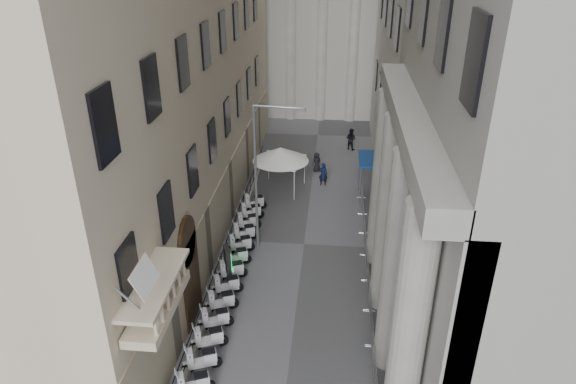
# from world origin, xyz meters

# --- Properties ---
(iron_fence) EXTENTS (0.30, 28.00, 1.40)m
(iron_fence) POSITION_xyz_m (-4.30, 18.00, 0.00)
(iron_fence) COLOR black
(iron_fence) RESTS_ON ground
(blue_awning) EXTENTS (1.60, 3.00, 3.00)m
(blue_awning) POSITION_xyz_m (4.15, 26.00, 0.00)
(blue_awning) COLOR navy
(blue_awning) RESTS_ON ground
(scooter_3) EXTENTS (1.51, 1.03, 1.50)m
(scooter_3) POSITION_xyz_m (-3.68, 8.71, 0.00)
(scooter_3) COLOR silver
(scooter_3) RESTS_ON ground
(scooter_4) EXTENTS (1.51, 1.03, 1.50)m
(scooter_4) POSITION_xyz_m (-3.68, 10.03, 0.00)
(scooter_4) COLOR silver
(scooter_4) RESTS_ON ground
(scooter_5) EXTENTS (1.51, 1.03, 1.50)m
(scooter_5) POSITION_xyz_m (-3.68, 11.36, 0.00)
(scooter_5) COLOR silver
(scooter_5) RESTS_ON ground
(scooter_6) EXTENTS (1.51, 1.03, 1.50)m
(scooter_6) POSITION_xyz_m (-3.68, 12.68, 0.00)
(scooter_6) COLOR silver
(scooter_6) RESTS_ON ground
(scooter_7) EXTENTS (1.51, 1.03, 1.50)m
(scooter_7) POSITION_xyz_m (-3.68, 14.00, 0.00)
(scooter_7) COLOR silver
(scooter_7) RESTS_ON ground
(scooter_8) EXTENTS (1.51, 1.03, 1.50)m
(scooter_8) POSITION_xyz_m (-3.68, 15.33, 0.00)
(scooter_8) COLOR silver
(scooter_8) RESTS_ON ground
(scooter_9) EXTENTS (1.51, 1.03, 1.50)m
(scooter_9) POSITION_xyz_m (-3.68, 16.65, 0.00)
(scooter_9) COLOR silver
(scooter_9) RESTS_ON ground
(scooter_10) EXTENTS (1.51, 1.03, 1.50)m
(scooter_10) POSITION_xyz_m (-3.68, 17.98, 0.00)
(scooter_10) COLOR silver
(scooter_10) RESTS_ON ground
(scooter_11) EXTENTS (1.51, 1.03, 1.50)m
(scooter_11) POSITION_xyz_m (-3.68, 19.30, 0.00)
(scooter_11) COLOR silver
(scooter_11) RESTS_ON ground
(scooter_12) EXTENTS (1.51, 1.03, 1.50)m
(scooter_12) POSITION_xyz_m (-3.68, 20.62, 0.00)
(scooter_12) COLOR silver
(scooter_12) RESTS_ON ground
(scooter_13) EXTENTS (1.51, 1.03, 1.50)m
(scooter_13) POSITION_xyz_m (-3.68, 21.95, 0.00)
(scooter_13) COLOR silver
(scooter_13) RESTS_ON ground
(scooter_14) EXTENTS (1.51, 1.03, 1.50)m
(scooter_14) POSITION_xyz_m (-3.68, 23.27, 0.00)
(scooter_14) COLOR silver
(scooter_14) RESTS_ON ground
(barrier_2) EXTENTS (0.60, 2.40, 1.10)m
(barrier_2) POSITION_xyz_m (3.65, 9.56, 0.00)
(barrier_2) COLOR #B1B4B9
(barrier_2) RESTS_ON ground
(barrier_3) EXTENTS (0.60, 2.40, 1.10)m
(barrier_3) POSITION_xyz_m (3.65, 12.06, 0.00)
(barrier_3) COLOR #B1B4B9
(barrier_3) RESTS_ON ground
(barrier_4) EXTENTS (0.60, 2.40, 1.10)m
(barrier_4) POSITION_xyz_m (3.65, 14.56, 0.00)
(barrier_4) COLOR #B1B4B9
(barrier_4) RESTS_ON ground
(barrier_5) EXTENTS (0.60, 2.40, 1.10)m
(barrier_5) POSITION_xyz_m (3.65, 17.06, 0.00)
(barrier_5) COLOR #B1B4B9
(barrier_5) RESTS_ON ground
(barrier_6) EXTENTS (0.60, 2.40, 1.10)m
(barrier_6) POSITION_xyz_m (3.65, 19.56, 0.00)
(barrier_6) COLOR #B1B4B9
(barrier_6) RESTS_ON ground
(barrier_7) EXTENTS (0.60, 2.40, 1.10)m
(barrier_7) POSITION_xyz_m (3.65, 22.06, 0.00)
(barrier_7) COLOR #B1B4B9
(barrier_7) RESTS_ON ground
(barrier_8) EXTENTS (0.60, 2.40, 1.10)m
(barrier_8) POSITION_xyz_m (3.65, 24.56, 0.00)
(barrier_8) COLOR #B1B4B9
(barrier_8) RESTS_ON ground
(security_tent) EXTENTS (4.05, 4.05, 3.29)m
(security_tent) POSITION_xyz_m (-2.47, 26.94, 2.75)
(security_tent) COLOR silver
(security_tent) RESTS_ON ground
(street_lamp) EXTENTS (2.88, 0.52, 8.86)m
(street_lamp) POSITION_xyz_m (-2.39, 18.59, 5.32)
(street_lamp) COLOR gray
(street_lamp) RESTS_ON ground
(info_kiosk) EXTENTS (0.58, 0.94, 1.91)m
(info_kiosk) POSITION_xyz_m (-3.91, 15.44, 0.97)
(info_kiosk) COLOR black
(info_kiosk) RESTS_ON ground
(pedestrian_a) EXTENTS (0.66, 0.45, 1.79)m
(pedestrian_a) POSITION_xyz_m (0.85, 27.62, 0.90)
(pedestrian_a) COLOR black
(pedestrian_a) RESTS_ON ground
(pedestrian_b) EXTENTS (1.17, 1.10, 1.92)m
(pedestrian_b) POSITION_xyz_m (3.00, 35.09, 0.96)
(pedestrian_b) COLOR black
(pedestrian_b) RESTS_ON ground
(pedestrian_c) EXTENTS (0.92, 0.87, 1.58)m
(pedestrian_c) POSITION_xyz_m (0.26, 30.09, 0.79)
(pedestrian_c) COLOR black
(pedestrian_c) RESTS_ON ground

